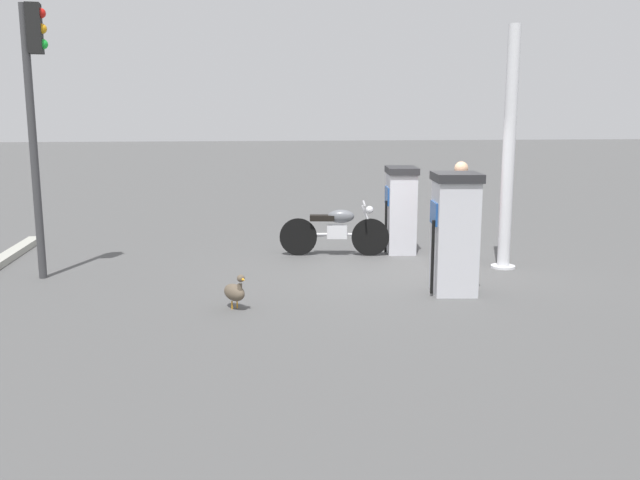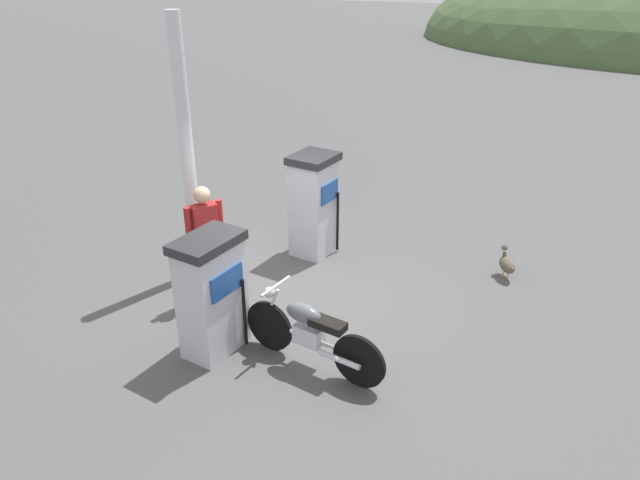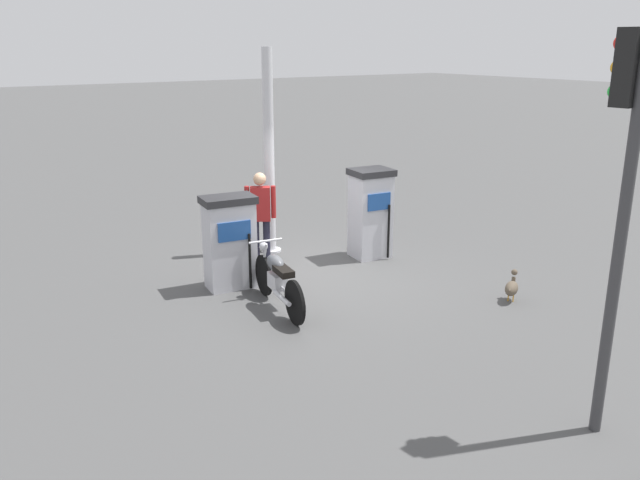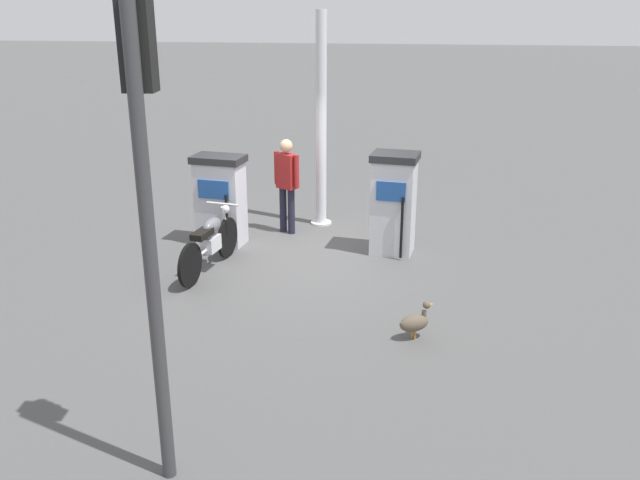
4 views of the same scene
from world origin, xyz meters
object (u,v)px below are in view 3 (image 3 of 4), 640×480
object	(u,v)px
attendant_person	(261,212)
roadside_traffic_light	(622,172)
motorcycle_near_pump	(277,278)
wandering_duck	(512,287)
fuel_pump_near	(230,242)
fuel_pump_far	(371,213)
canopy_support_pole	(269,157)

from	to	relation	value
attendant_person	roadside_traffic_light	xyz separation A→B (m)	(6.77, 0.24, 1.79)
motorcycle_near_pump	wandering_duck	world-z (taller)	motorcycle_near_pump
fuel_pump_near	fuel_pump_far	xyz separation A→B (m)	(-0.00, 2.99, 0.07)
motorcycle_near_pump	wandering_duck	xyz separation A→B (m)	(1.87, 3.24, -0.26)
fuel_pump_far	roadside_traffic_light	xyz separation A→B (m)	(6.00, -1.73, 1.92)
attendant_person	fuel_pump_near	bearing A→B (deg)	-53.07
wandering_duck	roadside_traffic_light	size ratio (longest dim) A/B	0.12
motorcycle_near_pump	wandering_duck	bearing A→B (deg)	60.06
wandering_duck	roadside_traffic_light	world-z (taller)	roadside_traffic_light
motorcycle_near_pump	attendant_person	distance (m)	2.24
fuel_pump_near	motorcycle_near_pump	xyz separation A→B (m)	(1.24, 0.18, -0.31)
fuel_pump_far	wandering_duck	bearing A→B (deg)	7.86
motorcycle_near_pump	canopy_support_pole	size ratio (longest dim) A/B	0.50
motorcycle_near_pump	attendant_person	size ratio (longest dim) A/B	1.13
fuel_pump_near	wandering_duck	distance (m)	4.66
fuel_pump_near	roadside_traffic_light	world-z (taller)	roadside_traffic_light
fuel_pump_far	fuel_pump_near	bearing A→B (deg)	-90.00
motorcycle_near_pump	roadside_traffic_light	distance (m)	5.39
roadside_traffic_light	motorcycle_near_pump	bearing A→B (deg)	-167.13
fuel_pump_near	motorcycle_near_pump	bearing A→B (deg)	8.30
attendant_person	canopy_support_pole	world-z (taller)	canopy_support_pole
fuel_pump_far	motorcycle_near_pump	bearing A→B (deg)	-66.18
wandering_duck	motorcycle_near_pump	bearing A→B (deg)	-119.94
motorcycle_near_pump	roadside_traffic_light	world-z (taller)	roadside_traffic_light
fuel_pump_far	canopy_support_pole	xyz separation A→B (m)	(-1.36, -1.43, 1.01)
canopy_support_pole	fuel_pump_far	bearing A→B (deg)	46.27
attendant_person	roadside_traffic_light	distance (m)	7.00
fuel_pump_near	wandering_duck	world-z (taller)	fuel_pump_near
fuel_pump_far	canopy_support_pole	world-z (taller)	canopy_support_pole
wandering_duck	canopy_support_pole	distance (m)	5.12
canopy_support_pole	wandering_duck	bearing A→B (deg)	22.52
attendant_person	wandering_duck	bearing A→B (deg)	31.73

